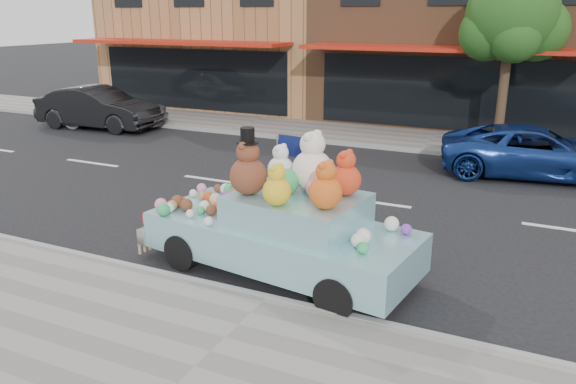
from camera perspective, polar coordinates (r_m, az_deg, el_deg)
The scene contains 12 objects.
ground at distance 12.47m, azimuth 8.39°, elevation -1.02°, with size 120.00×120.00×0.00m, color black.
near_sidewalk at distance 7.05m, azimuth -7.84°, elevation -16.12°, with size 60.00×3.00×0.12m, color gray.
far_sidewalk at distance 18.58m, azimuth 14.27°, elevation 5.02°, with size 60.00×3.00×0.12m, color gray.
near_kerb at distance 8.15m, azimuth -2.08°, elevation -10.88°, with size 60.00×0.12×0.13m, color gray.
far_kerb at distance 17.14m, azimuth 13.29°, elevation 4.07°, with size 60.00×0.12×0.13m, color gray.
storefront_left at distance 26.85m, azimuth -4.90°, elevation 16.95°, with size 10.00×9.80×7.30m.
storefront_mid at distance 23.57m, azimuth 17.67°, elevation 16.13°, with size 10.00×9.80×7.30m.
street_tree at distance 17.96m, azimuth 21.79°, elevation 15.64°, with size 3.00×2.70×5.22m.
car_silver at distance 21.57m, azimuth -17.63°, elevation 8.18°, with size 1.66×4.13×1.41m, color #B4B4B9.
car_blue at distance 15.47m, azimuth 23.82°, elevation 3.76°, with size 2.12×4.59×1.28m, color navy.
car_dark at distance 21.36m, azimuth -18.77°, elevation 8.10°, with size 1.57×4.52×1.49m, color black.
art_car at distance 8.76m, azimuth -0.54°, elevation -3.30°, with size 4.68×2.34×2.37m.
Camera 1 is at (3.28, -11.36, 3.96)m, focal length 35.00 mm.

